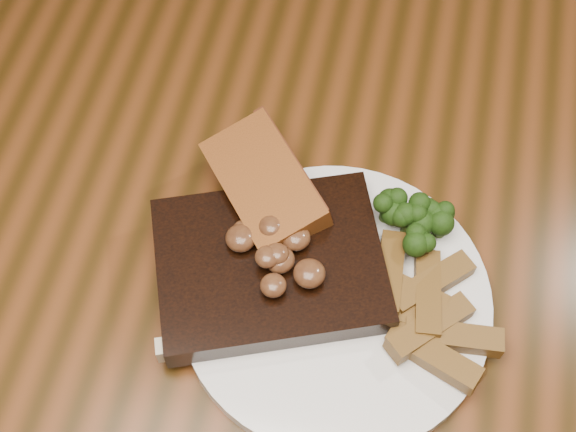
% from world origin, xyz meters
% --- Properties ---
extents(dining_table, '(1.60, 0.90, 0.75)m').
position_xyz_m(dining_table, '(0.00, 0.00, 0.66)').
color(dining_table, '#542A10').
rests_on(dining_table, ground).
extents(plate, '(0.29, 0.29, 0.01)m').
position_xyz_m(plate, '(0.07, -0.04, 0.76)').
color(plate, white).
rests_on(plate, dining_table).
extents(steak, '(0.22, 0.20, 0.03)m').
position_xyz_m(steak, '(0.01, -0.03, 0.78)').
color(steak, black).
rests_on(steak, plate).
extents(steak_bone, '(0.15, 0.07, 0.02)m').
position_xyz_m(steak_bone, '(0.01, -0.09, 0.77)').
color(steak_bone, '#BFB294').
rests_on(steak_bone, plate).
extents(mushroom_pile, '(0.08, 0.08, 0.03)m').
position_xyz_m(mushroom_pile, '(0.02, -0.03, 0.80)').
color(mushroom_pile, brown).
rests_on(mushroom_pile, steak).
extents(garlic_bread, '(0.13, 0.13, 0.03)m').
position_xyz_m(garlic_bread, '(-0.01, 0.03, 0.77)').
color(garlic_bread, brown).
rests_on(garlic_bread, plate).
extents(potato_wedges, '(0.10, 0.10, 0.02)m').
position_xyz_m(potato_wedges, '(0.14, -0.05, 0.77)').
color(potato_wedges, brown).
rests_on(potato_wedges, plate).
extents(broccoli_cluster, '(0.06, 0.06, 0.04)m').
position_xyz_m(broccoli_cluster, '(0.13, 0.04, 0.78)').
color(broccoli_cluster, '#1A380C').
rests_on(broccoli_cluster, plate).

